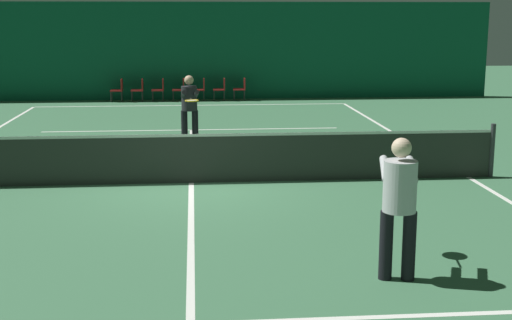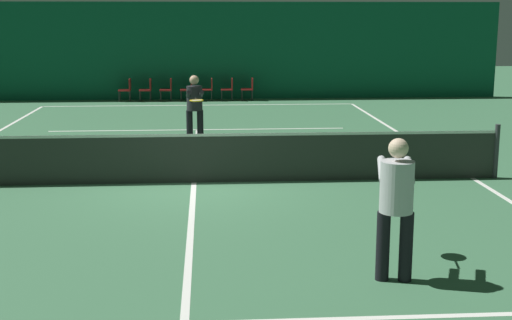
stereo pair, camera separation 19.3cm
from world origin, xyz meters
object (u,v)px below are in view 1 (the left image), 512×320
(tennis_net, at_px, (191,157))
(courtside_chair_2, at_px, (160,88))
(courtside_chair_0, at_px, (119,89))
(courtside_chair_1, at_px, (139,88))
(courtside_chair_4, at_px, (201,88))
(courtside_chair_5, at_px, (221,88))
(courtside_chair_6, at_px, (241,87))
(player_near, at_px, (399,197))
(player_far, at_px, (189,104))
(courtside_chair_3, at_px, (180,88))

(tennis_net, relative_size, courtside_chair_2, 14.29)
(courtside_chair_0, relative_size, courtside_chair_1, 1.00)
(courtside_chair_4, relative_size, courtside_chair_5, 1.00)
(tennis_net, bearing_deg, courtside_chair_4, 88.53)
(courtside_chair_6, bearing_deg, courtside_chair_1, -90.00)
(courtside_chair_1, bearing_deg, player_near, 13.51)
(player_far, xyz_separation_m, courtside_chair_5, (1.13, 9.03, -0.51))
(tennis_net, height_order, player_far, player_far)
(courtside_chair_1, bearing_deg, tennis_net, 8.30)
(courtside_chair_3, bearing_deg, courtside_chair_5, 90.00)
(courtside_chair_4, xyz_separation_m, courtside_chair_6, (1.51, 0.00, 0.00))
(courtside_chair_3, relative_size, courtside_chair_5, 1.00)
(courtside_chair_0, height_order, courtside_chair_3, same)
(courtside_chair_1, bearing_deg, courtside_chair_3, 90.00)
(player_far, bearing_deg, tennis_net, -3.26)
(courtside_chair_3, height_order, courtside_chair_4, same)
(tennis_net, bearing_deg, player_near, -64.50)
(courtside_chair_1, distance_m, courtside_chair_3, 1.51)
(courtside_chair_1, relative_size, courtside_chair_4, 1.00)
(tennis_net, xyz_separation_m, courtside_chair_4, (0.34, 13.24, -0.03))
(player_near, bearing_deg, courtside_chair_1, 24.43)
(courtside_chair_5, bearing_deg, player_near, 4.39)
(courtside_chair_2, xyz_separation_m, courtside_chair_4, (1.51, 0.00, 0.00))
(player_near, bearing_deg, courtside_chair_6, 12.97)
(courtside_chair_0, relative_size, courtside_chair_2, 1.00)
(courtside_chair_1, xyz_separation_m, courtside_chair_6, (3.79, 0.00, 0.00))
(courtside_chair_2, bearing_deg, courtside_chair_3, 90.00)
(courtside_chair_0, bearing_deg, courtside_chair_3, 90.00)
(courtside_chair_3, distance_m, courtside_chair_5, 1.51)
(player_near, distance_m, courtside_chair_5, 18.58)
(courtside_chair_0, distance_m, courtside_chair_2, 1.51)
(tennis_net, xyz_separation_m, courtside_chair_5, (1.10, 13.24, -0.03))
(courtside_chair_1, distance_m, courtside_chair_2, 0.76)
(player_far, relative_size, courtside_chair_4, 2.03)
(player_near, xyz_separation_m, courtside_chair_2, (-3.69, 18.52, -0.54))
(player_near, relative_size, courtside_chair_4, 2.09)
(courtside_chair_1, xyz_separation_m, courtside_chair_2, (0.76, 0.00, 0.00))
(player_far, xyz_separation_m, courtside_chair_4, (0.37, 9.03, -0.51))
(tennis_net, height_order, courtside_chair_3, tennis_net)
(player_far, bearing_deg, courtside_chair_4, 173.93)
(courtside_chair_0, bearing_deg, courtside_chair_6, 90.00)
(courtside_chair_1, bearing_deg, courtside_chair_0, -90.00)
(player_far, height_order, courtside_chair_6, player_far)
(tennis_net, xyz_separation_m, courtside_chair_0, (-2.69, 13.24, -0.03))
(player_near, relative_size, courtside_chair_2, 2.09)
(courtside_chair_2, bearing_deg, courtside_chair_0, -90.00)
(courtside_chair_2, bearing_deg, tennis_net, 5.07)
(player_far, bearing_deg, courtside_chair_2, -176.50)
(player_near, distance_m, courtside_chair_4, 18.66)
(courtside_chair_5, bearing_deg, player_far, -7.14)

